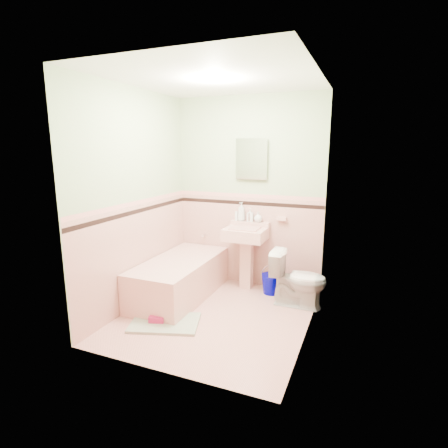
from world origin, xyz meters
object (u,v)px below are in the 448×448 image
at_px(bathtub, 180,279).
at_px(toilet, 298,279).
at_px(soap_bottle_left, 241,212).
at_px(soap_bottle_right, 258,217).
at_px(soap_bottle_mid, 250,215).
at_px(bucket, 271,284).
at_px(shoe, 157,319).
at_px(medicine_cabinet, 252,159).
at_px(sink, 245,259).

bearing_deg(bathtub, toilet, 11.55).
xyz_separation_m(soap_bottle_left, toilet, (0.87, -0.42, -0.68)).
height_order(bathtub, soap_bottle_left, soap_bottle_left).
height_order(soap_bottle_right, toilet, soap_bottle_right).
bearing_deg(bathtub, soap_bottle_right, 41.88).
relative_size(soap_bottle_mid, bucket, 0.69).
bearing_deg(toilet, shoe, 128.89).
relative_size(bathtub, shoe, 9.34).
bearing_deg(bathtub, medicine_cabinet, 47.42).
distance_m(bathtub, soap_bottle_right, 1.29).
bearing_deg(medicine_cabinet, soap_bottle_mid, -88.00).
bearing_deg(sink, soap_bottle_mid, 89.67).
relative_size(sink, bucket, 3.28).
xyz_separation_m(sink, soap_bottle_right, (0.11, 0.18, 0.54)).
relative_size(toilet, bucket, 2.61).
bearing_deg(toilet, medicine_cabinet, 58.64).
height_order(sink, soap_bottle_mid, soap_bottle_mid).
distance_m(medicine_cabinet, soap_bottle_left, 0.70).
relative_size(sink, soap_bottle_left, 3.31).
distance_m(soap_bottle_left, shoe, 1.79).
xyz_separation_m(soap_bottle_right, toilet, (0.63, -0.42, -0.62)).
height_order(medicine_cabinet, bucket, medicine_cabinet).
relative_size(soap_bottle_mid, soap_bottle_right, 1.27).
height_order(soap_bottle_mid, soap_bottle_right, soap_bottle_mid).
xyz_separation_m(sink, bucket, (0.36, -0.01, -0.29)).
distance_m(medicine_cabinet, soap_bottle_right, 0.76).
relative_size(medicine_cabinet, soap_bottle_left, 1.95).
distance_m(soap_bottle_left, toilet, 1.18).
xyz_separation_m(toilet, shoe, (-1.29, -1.05, -0.27)).
bearing_deg(shoe, soap_bottle_left, 56.41).
xyz_separation_m(bathtub, shoe, (0.13, -0.76, -0.16)).
distance_m(soap_bottle_mid, bucket, 0.94).
bearing_deg(bathtub, bucket, 26.46).
bearing_deg(bucket, sink, 178.30).
bearing_deg(soap_bottle_right, sink, -121.84).
xyz_separation_m(sink, shoe, (-0.55, -1.29, -0.35)).
height_order(medicine_cabinet, soap_bottle_mid, medicine_cabinet).
relative_size(soap_bottle_mid, toilet, 0.26).
xyz_separation_m(sink, medicine_cabinet, (0.00, 0.21, 1.29)).
height_order(soap_bottle_left, toilet, soap_bottle_left).
relative_size(sink, toilet, 1.26).
relative_size(bathtub, toilet, 2.28).
relative_size(bathtub, soap_bottle_mid, 8.67).
bearing_deg(soap_bottle_left, bathtub, -128.12).
xyz_separation_m(soap_bottle_mid, shoe, (-0.55, -1.47, -0.91)).
xyz_separation_m(bathtub, soap_bottle_mid, (0.68, 0.71, 0.74)).
bearing_deg(shoe, bathtub, 82.61).
bearing_deg(bucket, soap_bottle_mid, 152.21).
distance_m(bathtub, shoe, 0.78).
bearing_deg(bucket, soap_bottle_right, 142.80).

